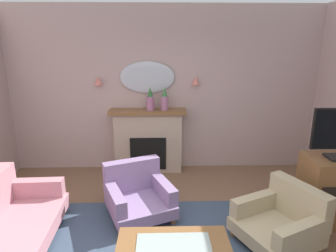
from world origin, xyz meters
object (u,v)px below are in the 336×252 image
object	(u,v)px
armchair_near_fireplace	(282,220)
armchair_in_corner	(138,194)
fireplace	(148,141)
floral_couch	(0,228)
wall_mirror	(147,77)
tv_cabinet	(335,190)
wall_sconce_right	(196,80)
coffee_table	(174,250)
mantel_vase_centre	(165,100)
wall_sconce_left	(98,81)
mantel_vase_left	(150,100)

from	to	relation	value
armchair_near_fireplace	armchair_in_corner	bearing A→B (deg)	159.12
fireplace	floral_couch	xyz separation A→B (m)	(-1.57, -2.20, -0.25)
fireplace	wall_mirror	distance (m)	1.15
fireplace	tv_cabinet	bearing A→B (deg)	-33.88
wall_sconce_right	coffee_table	world-z (taller)	wall_sconce_right
tv_cabinet	armchair_near_fireplace	bearing A→B (deg)	-153.17
armchair_near_fireplace	coffee_table	bearing A→B (deg)	-155.79
mantel_vase_centre	wall_sconce_left	size ratio (longest dim) A/B	2.87
wall_sconce_right	mantel_vase_left	bearing A→B (deg)	-171.47
mantel_vase_left	wall_sconce_right	bearing A→B (deg)	8.53
wall_sconce_right	armchair_in_corner	size ratio (longest dim) A/B	0.13
wall_mirror	armchair_near_fireplace	distance (m)	3.12
coffee_table	tv_cabinet	bearing A→B (deg)	25.26
floral_couch	wall_sconce_left	bearing A→B (deg)	72.57
wall_sconce_left	coffee_table	size ratio (longest dim) A/B	0.13
mantel_vase_centre	wall_sconce_left	world-z (taller)	wall_sconce_left
mantel_vase_left	armchair_in_corner	size ratio (longest dim) A/B	0.38
wall_sconce_right	armchair_near_fireplace	distance (m)	2.70
coffee_table	tv_cabinet	xyz separation A→B (m)	(2.16, 1.02, 0.07)
coffee_table	floral_couch	xyz separation A→B (m)	(-1.91, 0.49, -0.06)
armchair_near_fireplace	fireplace	bearing A→B (deg)	127.92
wall_sconce_right	coffee_table	bearing A→B (deg)	-100.39
mantel_vase_centre	wall_sconce_right	xyz separation A→B (m)	(0.55, 0.12, 0.32)
wall_sconce_right	armchair_near_fireplace	world-z (taller)	wall_sconce_right
wall_sconce_right	coffee_table	xyz separation A→B (m)	(-0.51, -2.79, -1.28)
armchair_near_fireplace	floral_couch	bearing A→B (deg)	-178.35
mantel_vase_left	wall_sconce_right	xyz separation A→B (m)	(0.80, 0.12, 0.33)
fireplace	mantel_vase_left	xyz separation A→B (m)	(0.05, -0.03, 0.76)
tv_cabinet	coffee_table	bearing A→B (deg)	-154.74
mantel_vase_left	armchair_near_fireplace	bearing A→B (deg)	-52.56
coffee_table	armchair_near_fireplace	world-z (taller)	armchair_near_fireplace
mantel_vase_centre	wall_sconce_right	bearing A→B (deg)	12.31
wall_mirror	mantel_vase_centre	bearing A→B (deg)	-29.54
mantel_vase_left	wall_sconce_left	world-z (taller)	wall_sconce_left
mantel_vase_left	floral_couch	xyz separation A→B (m)	(-1.62, -2.17, -1.01)
coffee_table	floral_couch	world-z (taller)	floral_couch
wall_mirror	floral_couch	size ratio (longest dim) A/B	0.55
mantel_vase_left	wall_sconce_left	distance (m)	0.97
wall_sconce_left	tv_cabinet	size ratio (longest dim) A/B	0.16
wall_sconce_right	floral_couch	world-z (taller)	wall_sconce_right
mantel_vase_centre	wall_mirror	xyz separation A→B (m)	(-0.30, 0.17, 0.37)
mantel_vase_centre	floral_couch	xyz separation A→B (m)	(-1.87, -2.17, -1.02)
mantel_vase_left	mantel_vase_centre	bearing A→B (deg)	-0.00
wall_sconce_right	floral_couch	size ratio (longest dim) A/B	0.08
floral_couch	tv_cabinet	distance (m)	4.10
wall_mirror	floral_couch	distance (m)	3.14
fireplace	armchair_in_corner	distance (m)	1.47
fireplace	coffee_table	world-z (taller)	fireplace
floral_couch	tv_cabinet	xyz separation A→B (m)	(4.07, 0.52, 0.13)
fireplace	mantel_vase_left	distance (m)	0.76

